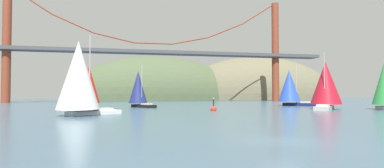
{
  "coord_description": "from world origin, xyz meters",
  "views": [
    {
      "loc": [
        -10.25,
        -18.76,
        3.18
      ],
      "look_at": [
        0.0,
        28.12,
        4.63
      ],
      "focal_mm": 28.86,
      "sensor_mm": 36.0,
      "label": 1
    }
  ],
  "objects_px": {
    "sailboat_white_mainsail": "(79,76)",
    "sailboat_red_spinnaker": "(88,86)",
    "sailboat_blue_spinnaker": "(290,87)",
    "channel_buoy": "(214,109)",
    "sailboat_crimson_sail": "(326,84)",
    "sailboat_navy_sail": "(139,88)"
  },
  "relations": [
    {
      "from": "sailboat_white_mainsail",
      "to": "sailboat_red_spinnaker",
      "type": "bearing_deg",
      "value": 93.1
    },
    {
      "from": "sailboat_red_spinnaker",
      "to": "channel_buoy",
      "type": "height_order",
      "value": "sailboat_red_spinnaker"
    },
    {
      "from": "sailboat_crimson_sail",
      "to": "sailboat_navy_sail",
      "type": "distance_m",
      "value": 40.37
    },
    {
      "from": "sailboat_crimson_sail",
      "to": "sailboat_red_spinnaker",
      "type": "xyz_separation_m",
      "value": [
        -46.94,
        13.92,
        -0.25
      ]
    },
    {
      "from": "sailboat_red_spinnaker",
      "to": "sailboat_navy_sail",
      "type": "xyz_separation_m",
      "value": [
        10.75,
        3.98,
        -0.46
      ]
    },
    {
      "from": "sailboat_crimson_sail",
      "to": "channel_buoy",
      "type": "height_order",
      "value": "sailboat_crimson_sail"
    },
    {
      "from": "sailboat_white_mainsail",
      "to": "channel_buoy",
      "type": "xyz_separation_m",
      "value": [
        22.36,
        7.76,
        -5.25
      ]
    },
    {
      "from": "sailboat_crimson_sail",
      "to": "channel_buoy",
      "type": "bearing_deg",
      "value": -179.62
    },
    {
      "from": "sailboat_red_spinnaker",
      "to": "sailboat_white_mainsail",
      "type": "bearing_deg",
      "value": -86.9
    },
    {
      "from": "sailboat_crimson_sail",
      "to": "sailboat_red_spinnaker",
      "type": "bearing_deg",
      "value": 163.49
    },
    {
      "from": "sailboat_crimson_sail",
      "to": "sailboat_red_spinnaker",
      "type": "distance_m",
      "value": 48.96
    },
    {
      "from": "sailboat_crimson_sail",
      "to": "sailboat_blue_spinnaker",
      "type": "height_order",
      "value": "sailboat_crimson_sail"
    },
    {
      "from": "sailboat_crimson_sail",
      "to": "sailboat_white_mainsail",
      "type": "bearing_deg",
      "value": -170.19
    },
    {
      "from": "sailboat_blue_spinnaker",
      "to": "channel_buoy",
      "type": "distance_m",
      "value": 31.44
    },
    {
      "from": "sailboat_navy_sail",
      "to": "channel_buoy",
      "type": "bearing_deg",
      "value": -54.67
    },
    {
      "from": "sailboat_crimson_sail",
      "to": "sailboat_white_mainsail",
      "type": "distance_m",
      "value": 46.44
    },
    {
      "from": "sailboat_blue_spinnaker",
      "to": "channel_buoy",
      "type": "xyz_separation_m",
      "value": [
        -25.61,
        -17.68,
        -4.47
      ]
    },
    {
      "from": "sailboat_red_spinnaker",
      "to": "sailboat_blue_spinnaker",
      "type": "relative_size",
      "value": 0.93
    },
    {
      "from": "sailboat_red_spinnaker",
      "to": "sailboat_blue_spinnaker",
      "type": "xyz_separation_m",
      "value": [
        49.16,
        3.61,
        0.07
      ]
    },
    {
      "from": "sailboat_crimson_sail",
      "to": "sailboat_red_spinnaker",
      "type": "relative_size",
      "value": 1.14
    },
    {
      "from": "sailboat_crimson_sail",
      "to": "sailboat_navy_sail",
      "type": "height_order",
      "value": "sailboat_crimson_sail"
    },
    {
      "from": "sailboat_crimson_sail",
      "to": "sailboat_white_mainsail",
      "type": "xyz_separation_m",
      "value": [
        -45.75,
        -7.91,
        0.6
      ]
    }
  ]
}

